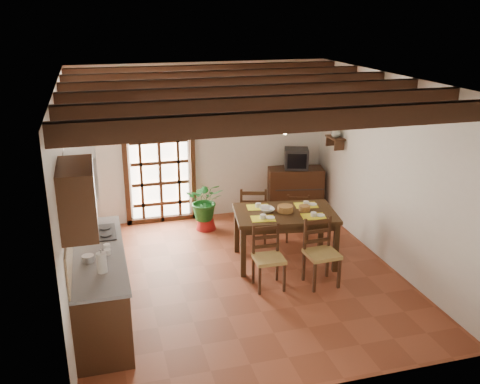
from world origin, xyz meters
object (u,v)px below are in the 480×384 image
object	(u,v)px
chair_near_left	(268,269)
chair_far_left	(253,225)
dining_table	(285,218)
chair_near_right	(321,265)
kitchen_counter	(100,285)
chair_far_right	(297,225)
sideboard	(295,190)
potted_plant	(205,198)
crt_tv	(296,159)
pendant_lamp	(285,126)

from	to	relation	value
chair_near_left	chair_far_left	size ratio (longest dim) A/B	0.90
dining_table	chair_near_right	distance (m)	0.94
kitchen_counter	chair_far_right	bearing A→B (deg)	26.61
chair_near_right	chair_far_left	bearing A→B (deg)	104.54
sideboard	chair_far_right	bearing A→B (deg)	-98.25
chair_near_left	potted_plant	xyz separation A→B (m)	(-0.40, 2.24, 0.29)
potted_plant	chair_far_left	bearing A→B (deg)	-49.31
dining_table	crt_tv	bearing A→B (deg)	73.28
potted_plant	chair_near_right	bearing A→B (deg)	-64.28
dining_table	chair_near_right	world-z (taller)	chair_near_right
sideboard	pendant_lamp	world-z (taller)	pendant_lamp
chair_near_left	chair_far_right	bearing A→B (deg)	56.94
crt_tv	chair_far_right	bearing A→B (deg)	-91.64
sideboard	pendant_lamp	bearing A→B (deg)	-105.45
crt_tv	potted_plant	xyz separation A→B (m)	(-1.80, -0.36, -0.48)
kitchen_counter	chair_far_left	size ratio (longest dim) A/B	2.31
dining_table	sideboard	size ratio (longest dim) A/B	1.60
chair_near_right	chair_far_left	xyz separation A→B (m)	(-0.50, 1.61, 0.01)
crt_tv	chair_far_left	bearing A→B (deg)	-118.63
sideboard	pendant_lamp	size ratio (longest dim) A/B	1.19
kitchen_counter	chair_near_right	world-z (taller)	kitchen_counter
kitchen_counter	pendant_lamp	distance (m)	3.32
chair_near_left	dining_table	bearing A→B (deg)	56.80
chair_far_left	crt_tv	distance (m)	1.77
chair_far_left	chair_far_right	world-z (taller)	chair_far_left
sideboard	pendant_lamp	xyz separation A→B (m)	(-0.91, -1.81, 1.65)
chair_far_left	crt_tv	bearing A→B (deg)	-121.13
dining_table	chair_far_right	xyz separation A→B (m)	(0.48, 0.69, -0.44)
chair_near_left	chair_near_right	size ratio (longest dim) A/B	0.94
dining_table	chair_near_left	xyz separation A→B (m)	(-0.48, -0.69, -0.43)
chair_near_right	crt_tv	distance (m)	2.89
chair_far_right	kitchen_counter	bearing A→B (deg)	46.27
potted_plant	crt_tv	bearing A→B (deg)	11.46
kitchen_counter	potted_plant	world-z (taller)	potted_plant
chair_near_right	chair_far_right	world-z (taller)	chair_near_right
sideboard	potted_plant	world-z (taller)	potted_plant
chair_near_right	sideboard	distance (m)	2.80
chair_far_right	chair_near_right	bearing A→B (deg)	100.80
chair_far_left	pendant_lamp	xyz separation A→B (m)	(0.25, -0.71, 1.77)
crt_tv	potted_plant	size ratio (longest dim) A/B	0.29
chair_far_right	potted_plant	bearing A→B (deg)	-12.20
kitchen_counter	sideboard	world-z (taller)	kitchen_counter
chair_far_left	potted_plant	distance (m)	1.01
chair_far_left	pendant_lamp	bearing A→B (deg)	125.04
kitchen_counter	sideboard	bearing A→B (deg)	37.83
chair_far_left	pendant_lamp	size ratio (longest dim) A/B	1.15
pendant_lamp	chair_far_right	bearing A→B (deg)	51.05
kitchen_counter	sideboard	distance (m)	4.61
kitchen_counter	potted_plant	size ratio (longest dim) A/B	1.23
chair_near_left	chair_near_right	bearing A→B (deg)	-7.03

